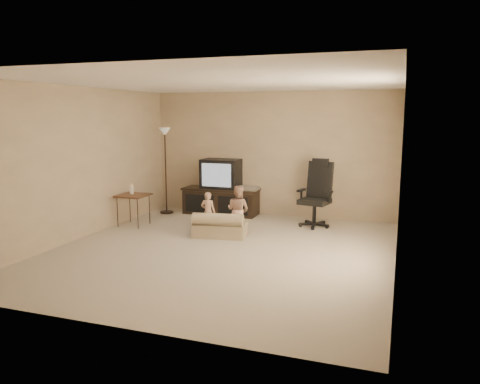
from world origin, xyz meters
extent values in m
plane|color=#BCAE95|center=(0.00, 0.00, 0.00)|extent=(5.50, 5.50, 0.00)
plane|color=white|center=(0.00, 0.00, 2.50)|extent=(5.50, 5.50, 0.00)
plane|color=tan|center=(0.00, 2.75, 1.25)|extent=(5.00, 0.00, 5.00)
plane|color=tan|center=(0.00, -2.75, 1.25)|extent=(5.00, 0.00, 5.00)
plane|color=tan|center=(-2.50, 0.00, 1.25)|extent=(0.00, 5.50, 5.50)
plane|color=tan|center=(2.50, 0.00, 1.25)|extent=(0.00, 5.50, 5.50)
cube|color=black|center=(-0.99, 2.49, 0.24)|extent=(1.52, 0.54, 0.49)
cube|color=black|center=(-0.99, 2.49, 0.52)|extent=(1.57, 0.59, 0.04)
cube|color=black|center=(-1.35, 2.21, 0.25)|extent=(0.63, 0.02, 0.37)
cube|color=black|center=(-0.63, 2.21, 0.25)|extent=(0.63, 0.02, 0.37)
cube|color=black|center=(-0.99, 2.51, 0.84)|extent=(0.76, 0.54, 0.60)
cube|color=white|center=(-0.99, 2.23, 0.84)|extent=(0.62, 0.01, 0.47)
cube|color=silver|center=(-0.39, 2.44, 0.58)|extent=(0.44, 0.30, 0.07)
cylinder|color=black|center=(1.04, 1.99, 0.25)|extent=(0.07, 0.07, 0.40)
cube|color=black|center=(1.04, 1.99, 0.47)|extent=(0.59, 0.59, 0.09)
cube|color=black|center=(1.09, 2.22, 0.84)|extent=(0.50, 0.27, 0.70)
cube|color=black|center=(1.09, 2.22, 1.17)|extent=(0.31, 0.16, 0.16)
cube|color=black|center=(0.78, 2.05, 0.66)|extent=(0.13, 0.29, 0.04)
cube|color=black|center=(1.30, 1.93, 0.66)|extent=(0.13, 0.29, 0.04)
cube|color=brown|center=(-2.15, 1.00, 0.57)|extent=(0.53, 0.53, 0.03)
cylinder|color=#301F15|center=(-2.36, 0.78, 0.28)|extent=(0.01, 0.01, 0.58)
cylinder|color=#301F15|center=(-1.94, 0.79, 0.28)|extent=(0.01, 0.01, 0.58)
cylinder|color=#301F15|center=(-2.36, 1.21, 0.28)|extent=(0.01, 0.01, 0.58)
cylinder|color=#301F15|center=(-1.94, 1.21, 0.28)|extent=(0.01, 0.01, 0.58)
cylinder|color=silver|center=(-2.20, 1.04, 0.66)|extent=(0.07, 0.07, 0.15)
cone|color=#FFDAA6|center=(-2.20, 1.04, 0.76)|extent=(0.06, 0.06, 0.05)
cylinder|color=#301F15|center=(-2.11, 2.20, 0.01)|extent=(0.28, 0.28, 0.03)
cylinder|color=#301F15|center=(-2.11, 2.20, 0.85)|extent=(0.03, 0.03, 1.68)
cone|color=beige|center=(-2.11, 2.20, 1.70)|extent=(0.24, 0.24, 0.16)
cube|color=tan|center=(-0.35, 0.79, 0.11)|extent=(0.93, 0.60, 0.23)
cylinder|color=tan|center=(-0.32, 0.64, 0.32)|extent=(0.88, 0.33, 0.21)
imported|color=tan|center=(-0.64, 0.96, 0.36)|extent=(0.27, 0.20, 0.72)
imported|color=tan|center=(-0.10, 1.02, 0.43)|extent=(0.46, 0.32, 0.85)
camera|label=1|loc=(2.51, -6.38, 2.04)|focal=35.00mm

